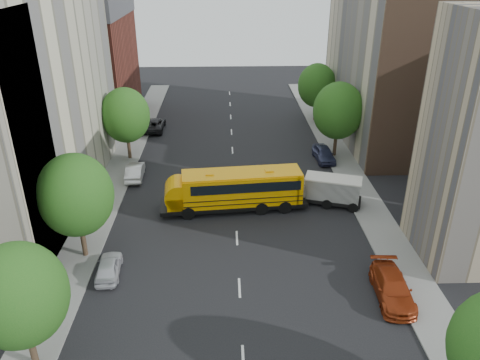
{
  "coord_description": "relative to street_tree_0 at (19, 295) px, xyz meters",
  "views": [
    {
      "loc": [
        -0.79,
        -32.49,
        19.62
      ],
      "look_at": [
        0.37,
        2.0,
        3.03
      ],
      "focal_mm": 35.0,
      "sensor_mm": 36.0,
      "label": 1
    }
  ],
  "objects": [
    {
      "name": "street_tree_5",
      "position": [
        22.0,
        40.0,
        0.06
      ],
      "size": [
        4.86,
        4.86,
        7.51
      ],
      "color": "#38281C",
      "rests_on": "ground"
    },
    {
      "name": "lane_markings",
      "position": [
        11.0,
        24.0,
        -4.64
      ],
      "size": [
        0.15,
        64.0,
        0.01
      ],
      "primitive_type": "cube",
      "color": "silver",
      "rests_on": "ground"
    },
    {
      "name": "building_right_far",
      "position": [
        29.0,
        34.0,
        4.36
      ],
      "size": [
        10.0,
        22.0,
        18.0
      ],
      "primitive_type": "cube",
      "color": "beige",
      "rests_on": "ground"
    },
    {
      "name": "building_left_cream",
      "position": [
        -7.0,
        20.0,
        5.36
      ],
      "size": [
        10.0,
        26.0,
        20.0
      ],
      "primitive_type": "cube",
      "color": "beige",
      "rests_on": "ground"
    },
    {
      "name": "ground",
      "position": [
        11.0,
        14.0,
        -4.64
      ],
      "size": [
        120.0,
        120.0,
        0.0
      ],
      "primitive_type": "plane",
      "color": "black",
      "rests_on": "ground"
    },
    {
      "name": "street_tree_1",
      "position": [
        0.0,
        10.0,
        0.31
      ],
      "size": [
        5.12,
        5.12,
        7.9
      ],
      "color": "#38281C",
      "rests_on": "ground"
    },
    {
      "name": "street_tree_0",
      "position": [
        0.0,
        0.0,
        0.0
      ],
      "size": [
        4.8,
        4.8,
        7.41
      ],
      "color": "#38281C",
      "rests_on": "ground"
    },
    {
      "name": "sidewalk_left",
      "position": [
        -0.5,
        19.0,
        -4.58
      ],
      "size": [
        3.0,
        80.0,
        0.12
      ],
      "primitive_type": "cube",
      "color": "slate",
      "rests_on": "ground"
    },
    {
      "name": "school_bus",
      "position": [
        10.74,
        16.61,
        -2.69
      ],
      "size": [
        12.62,
        4.02,
        3.5
      ],
      "rotation": [
        0.0,
        0.0,
        0.09
      ],
      "color": "black",
      "rests_on": "ground"
    },
    {
      "name": "sidewalk_right",
      "position": [
        22.5,
        19.0,
        -4.58
      ],
      "size": [
        3.0,
        80.0,
        0.12
      ],
      "primitive_type": "cube",
      "color": "slate",
      "rests_on": "ground"
    },
    {
      "name": "parked_car_3",
      "position": [
        20.6,
        4.75,
        -3.89
      ],
      "size": [
        2.39,
        5.27,
        1.5
      ],
      "primitive_type": "imported",
      "rotation": [
        0.0,
        0.0,
        -0.06
      ],
      "color": "maroon",
      "rests_on": "ground"
    },
    {
      "name": "safari_truck",
      "position": [
        19.0,
        17.33,
        -3.3
      ],
      "size": [
        6.26,
        3.77,
        2.54
      ],
      "rotation": [
        0.0,
        0.0,
        -0.31
      ],
      "color": "black",
      "rests_on": "ground"
    },
    {
      "name": "building_right_sidewall",
      "position": [
        29.0,
        23.0,
        4.36
      ],
      "size": [
        10.1,
        0.3,
        18.0
      ],
      "primitive_type": "cube",
      "color": "brown",
      "rests_on": "ground"
    },
    {
      "name": "street_tree_4",
      "position": [
        22.0,
        28.0,
        0.43
      ],
      "size": [
        5.25,
        5.25,
        8.1
      ],
      "color": "#38281C",
      "rests_on": "ground"
    },
    {
      "name": "parked_car_4",
      "position": [
        20.6,
        26.86,
        -3.88
      ],
      "size": [
        2.11,
        4.57,
        1.52
      ],
      "primitive_type": "imported",
      "rotation": [
        0.0,
        0.0,
        0.07
      ],
      "color": "#373B60",
      "rests_on": "ground"
    },
    {
      "name": "parked_car_2",
      "position": [
        1.4,
        37.03,
        -3.9
      ],
      "size": [
        2.5,
        5.35,
        1.48
      ],
      "primitive_type": "imported",
      "rotation": [
        0.0,
        0.0,
        3.13
      ],
      "color": "black",
      "rests_on": "ground"
    },
    {
      "name": "parked_car_1",
      "position": [
        1.4,
        23.08,
        -3.92
      ],
      "size": [
        1.75,
        4.44,
        1.44
      ],
      "primitive_type": "imported",
      "rotation": [
        0.0,
        0.0,
        3.19
      ],
      "color": "silver",
      "rests_on": "ground"
    },
    {
      "name": "parked_car_0",
      "position": [
        2.2,
        7.7,
        -3.99
      ],
      "size": [
        1.82,
        3.91,
        1.3
      ],
      "primitive_type": "imported",
      "rotation": [
        0.0,
        0.0,
        3.22
      ],
      "color": "silver",
      "rests_on": "ground"
    },
    {
      "name": "building_left_redbrick",
      "position": [
        -7.0,
        42.0,
        1.86
      ],
      "size": [
        10.0,
        15.0,
        13.0
      ],
      "primitive_type": "cube",
      "color": "maroon",
      "rests_on": "ground"
    },
    {
      "name": "street_tree_2",
      "position": [
        0.0,
        28.0,
        0.19
      ],
      "size": [
        4.99,
        4.99,
        7.71
      ],
      "color": "#38281C",
      "rests_on": "ground"
    }
  ]
}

